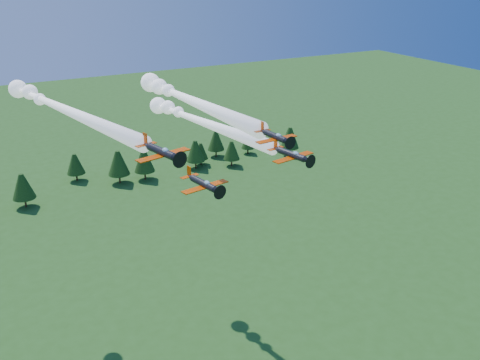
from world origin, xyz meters
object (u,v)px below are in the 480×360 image
plane_slot (204,184)px  plane_left (61,108)px  plane_right (198,120)px  plane_lead (187,98)px

plane_slot → plane_left: bearing=115.3°
plane_right → plane_slot: plane_right is taller
plane_right → plane_left: bearing=164.2°
plane_left → plane_slot: (17.04, -23.44, -9.44)m
plane_slot → plane_right: bearing=57.4°
plane_lead → plane_slot: plane_lead is taller
plane_lead → plane_left: bearing=142.0°
plane_left → plane_right: (25.67, -1.89, -5.25)m
plane_lead → plane_left: (-19.11, 12.41, -2.18)m
plane_left → plane_right: bearing=-17.9°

